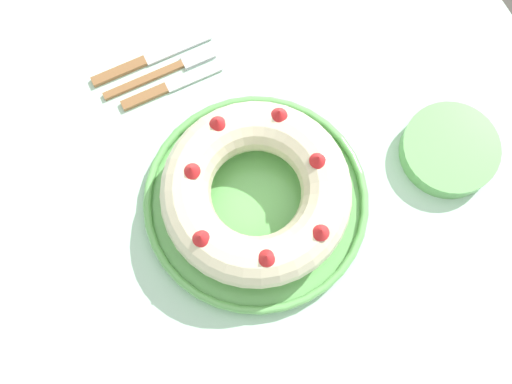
% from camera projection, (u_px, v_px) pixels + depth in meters
% --- Properties ---
extents(ground_plane, '(8.00, 8.00, 0.00)m').
position_uv_depth(ground_plane, '(261.00, 273.00, 1.61)').
color(ground_plane, '#4C4742').
extents(dining_table, '(1.13, 1.02, 0.74)m').
position_uv_depth(dining_table, '(265.00, 218.00, 1.00)').
color(dining_table, silver).
rests_on(dining_table, ground_plane).
extents(serving_dish, '(0.33, 0.33, 0.02)m').
position_uv_depth(serving_dish, '(256.00, 201.00, 0.89)').
color(serving_dish, '#6BB760').
rests_on(serving_dish, dining_table).
extents(bundt_cake, '(0.27, 0.27, 0.09)m').
position_uv_depth(bundt_cake, '(256.00, 192.00, 0.84)').
color(bundt_cake, beige).
rests_on(bundt_cake, serving_dish).
extents(fork, '(0.02, 0.19, 0.01)m').
position_uv_depth(fork, '(168.00, 70.00, 0.96)').
color(fork, '#936038').
rests_on(fork, dining_table).
extents(serving_knife, '(0.02, 0.20, 0.01)m').
position_uv_depth(serving_knife, '(144.00, 61.00, 0.96)').
color(serving_knife, '#936038').
rests_on(serving_knife, dining_table).
extents(cake_knife, '(0.02, 0.17, 0.01)m').
position_uv_depth(cake_knife, '(165.00, 88.00, 0.95)').
color(cake_knife, '#936038').
rests_on(cake_knife, dining_table).
extents(side_bowl, '(0.15, 0.15, 0.03)m').
position_uv_depth(side_bowl, '(449.00, 150.00, 0.91)').
color(side_bowl, '#6BB760').
rests_on(side_bowl, dining_table).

